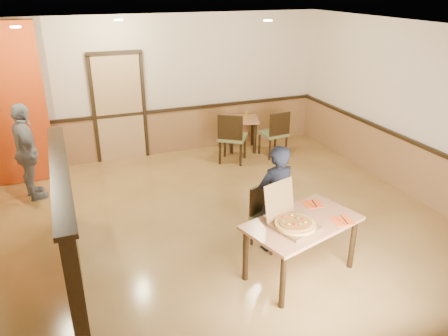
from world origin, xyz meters
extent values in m
plane|color=tan|center=(0.00, 0.00, 0.00)|extent=(7.00, 7.00, 0.00)
plane|color=black|center=(0.00, 0.00, 2.80)|extent=(7.00, 7.00, 0.00)
plane|color=beige|center=(0.00, 3.50, 1.40)|extent=(7.00, 0.00, 7.00)
plane|color=beige|center=(3.50, 0.00, 1.40)|extent=(0.00, 7.00, 7.00)
cube|color=olive|center=(0.00, 3.47, 0.45)|extent=(7.00, 0.04, 0.90)
cube|color=black|center=(0.00, 3.45, 0.92)|extent=(7.00, 0.06, 0.06)
cube|color=olive|center=(3.47, 0.00, 0.45)|extent=(0.04, 7.00, 0.90)
cube|color=black|center=(3.45, 0.00, 0.92)|extent=(0.06, 7.00, 0.06)
cube|color=tan|center=(-0.80, 3.46, 1.05)|extent=(0.90, 0.06, 2.10)
cube|color=black|center=(-2.00, -0.20, 0.70)|extent=(0.14, 3.00, 1.40)
cube|color=black|center=(-2.00, -0.20, 1.42)|extent=(0.20, 3.10, 0.05)
cylinder|color=beige|center=(-2.30, 1.80, 2.78)|extent=(0.14, 0.14, 0.02)
cylinder|color=beige|center=(-0.80, 2.50, 2.78)|extent=(0.14, 0.14, 0.02)
cylinder|color=beige|center=(1.40, 1.50, 2.78)|extent=(0.14, 0.14, 0.02)
cube|color=#C07D51|center=(0.60, -1.20, 0.72)|extent=(1.54, 1.15, 0.04)
cylinder|color=black|center=(0.10, -1.68, 0.35)|extent=(0.07, 0.07, 0.70)
cylinder|color=black|center=(-0.08, -1.08, 0.35)|extent=(0.07, 0.07, 0.70)
cylinder|color=black|center=(1.27, -1.33, 0.35)|extent=(0.07, 0.07, 0.70)
cylinder|color=black|center=(1.09, -0.73, 0.35)|extent=(0.07, 0.07, 0.70)
cube|color=#656E40|center=(0.54, -0.50, 0.42)|extent=(0.56, 0.56, 0.05)
cube|color=black|center=(0.46, -0.33, 0.65)|extent=(0.38, 0.20, 0.40)
cylinder|color=black|center=(0.46, -0.73, 0.18)|extent=(0.04, 0.04, 0.37)
cylinder|color=black|center=(0.31, -0.41, 0.18)|extent=(0.04, 0.04, 0.37)
cylinder|color=black|center=(0.77, -0.59, 0.18)|extent=(0.04, 0.04, 0.37)
cylinder|color=black|center=(0.63, -0.27, 0.18)|extent=(0.04, 0.04, 0.37)
cube|color=#656E40|center=(1.22, 2.50, 0.51)|extent=(0.71, 0.71, 0.07)
cube|color=black|center=(1.09, 2.31, 0.78)|extent=(0.42, 0.31, 0.49)
cylinder|color=black|center=(1.51, 2.55, 0.22)|extent=(0.05, 0.05, 0.44)
cylinder|color=black|center=(1.27, 2.21, 0.22)|extent=(0.05, 0.05, 0.44)
cylinder|color=black|center=(1.17, 2.79, 0.22)|extent=(0.05, 0.05, 0.44)
cylinder|color=black|center=(0.93, 2.45, 0.22)|extent=(0.05, 0.05, 0.44)
cube|color=#656E40|center=(2.12, 2.50, 0.48)|extent=(0.53, 0.53, 0.06)
cube|color=black|center=(2.14, 2.28, 0.74)|extent=(0.46, 0.09, 0.46)
cylinder|color=black|center=(2.30, 2.72, 0.21)|extent=(0.05, 0.05, 0.42)
cylinder|color=black|center=(2.34, 2.32, 0.21)|extent=(0.05, 0.05, 0.42)
cylinder|color=black|center=(1.90, 2.68, 0.21)|extent=(0.05, 0.05, 0.42)
cylinder|color=black|center=(1.95, 2.28, 0.21)|extent=(0.05, 0.05, 0.42)
cube|color=#C07D51|center=(1.67, 3.05, 0.68)|extent=(0.83, 0.83, 0.04)
cylinder|color=black|center=(1.36, 2.90, 0.33)|extent=(0.07, 0.07, 0.66)
cylinder|color=black|center=(1.52, 3.36, 0.33)|extent=(0.07, 0.07, 0.66)
cylinder|color=black|center=(1.82, 2.74, 0.33)|extent=(0.07, 0.07, 0.66)
cylinder|color=black|center=(1.98, 3.20, 0.33)|extent=(0.07, 0.07, 0.66)
imported|color=black|center=(0.57, -0.58, 0.74)|extent=(0.58, 0.42, 1.48)
imported|color=gray|center=(-2.49, 2.21, 0.81)|extent=(0.61, 1.02, 1.62)
cube|color=brown|center=(0.44, -1.30, 0.75)|extent=(0.57, 0.57, 0.03)
cube|color=brown|center=(0.36, -1.05, 1.00)|extent=(0.46, 0.22, 0.45)
cylinder|color=gold|center=(0.44, -1.30, 0.79)|extent=(0.56, 0.56, 0.03)
cube|color=#EF4910|center=(1.04, -1.36, 0.74)|extent=(0.25, 0.25, 0.01)
cylinder|color=silver|center=(1.01, -1.36, 0.75)|extent=(0.02, 0.20, 0.01)
cube|color=silver|center=(1.07, -1.36, 0.74)|extent=(0.03, 0.21, 0.00)
cube|color=#EF4910|center=(0.94, -0.87, 0.74)|extent=(0.24, 0.24, 0.00)
cylinder|color=silver|center=(0.91, -0.87, 0.75)|extent=(0.03, 0.19, 0.01)
cube|color=silver|center=(0.97, -0.87, 0.74)|extent=(0.04, 0.20, 0.00)
cylinder|color=olive|center=(1.72, 2.97, 0.78)|extent=(0.06, 0.06, 0.16)
camera|label=1|loc=(-1.90, -5.06, 3.36)|focal=35.00mm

